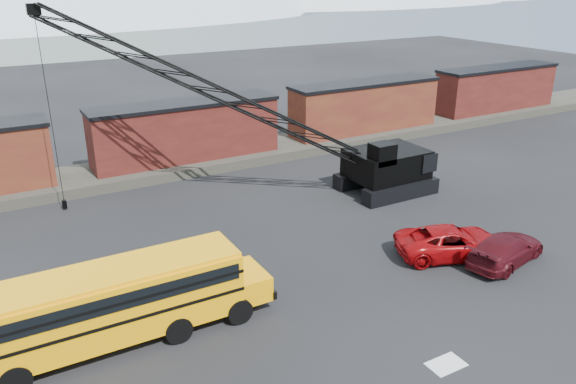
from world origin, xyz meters
The scene contains 10 objects.
ground centered at (0.00, 0.00, 0.00)m, with size 160.00×160.00×0.00m, color black.
gravel_berm centered at (0.00, 22.00, 0.35)m, with size 120.00×5.00×0.70m, color #444138.
boxcar_mid centered at (0.00, 22.00, 2.76)m, with size 13.70×3.10×4.17m.
boxcar_east_near centered at (16.00, 22.00, 2.76)m, with size 13.70×3.10×4.17m.
boxcar_east_far centered at (32.00, 22.00, 2.76)m, with size 13.70×3.10×4.17m.
snow_patch centered at (0.50, -4.00, 0.01)m, with size 1.40×0.90×0.02m, color silver.
school_bus centered at (-9.47, 3.32, 1.79)m, with size 11.65×2.65×3.19m.
red_pickup centered at (6.78, 2.20, 0.78)m, with size 2.58×5.60×1.56m, color #95070A.
maroon_suv centered at (8.64, 0.39, 0.73)m, with size 2.05×5.05×1.47m, color #420B12.
crawler_crane centered at (-0.55, 14.61, 6.92)m, with size 22.19×9.67×12.13m.
Camera 1 is at (-12.90, -15.84, 13.55)m, focal length 35.00 mm.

